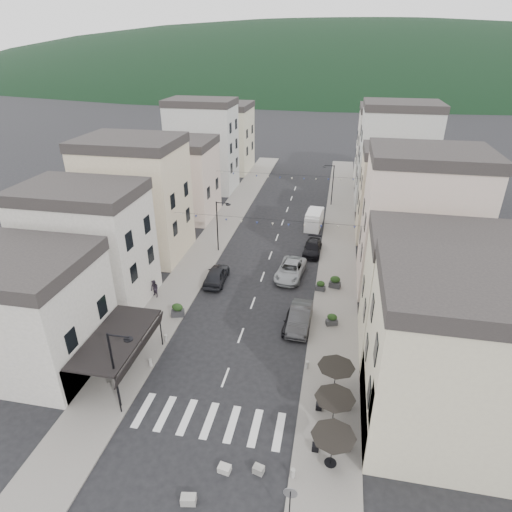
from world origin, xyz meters
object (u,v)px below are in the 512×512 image
(parked_car_b, at_px, (300,318))
(parked_car_d, at_px, (312,248))
(parked_car_a, at_px, (294,321))
(pedestrian_a, at_px, (139,334))
(parked_car_c, at_px, (291,270))
(delivery_van, at_px, (314,219))
(parked_car_e, at_px, (216,275))
(pedestrian_b, at_px, (155,289))

(parked_car_b, height_order, parked_car_d, parked_car_b)
(parked_car_a, distance_m, pedestrian_a, 12.69)
(parked_car_c, height_order, delivery_van, delivery_van)
(parked_car_d, bearing_deg, parked_car_e, -134.09)
(parked_car_c, xyz_separation_m, parked_car_d, (1.80, 5.86, -0.10))
(parked_car_a, relative_size, pedestrian_a, 2.30)
(parked_car_e, relative_size, delivery_van, 0.98)
(parked_car_e, bearing_deg, parked_car_b, 145.15)
(parked_car_a, height_order, pedestrian_a, pedestrian_a)
(delivery_van, height_order, pedestrian_a, delivery_van)
(parked_car_d, bearing_deg, parked_car_c, -104.53)
(parked_car_d, xyz_separation_m, pedestrian_a, (-12.31, -19.06, 0.31))
(delivery_van, bearing_deg, pedestrian_b, -119.23)
(parked_car_b, distance_m, pedestrian_a, 13.24)
(parked_car_b, bearing_deg, pedestrian_a, -156.43)
(parked_car_b, height_order, parked_car_c, parked_car_b)
(parked_car_d, distance_m, parked_car_e, 12.28)
(parked_car_a, distance_m, parked_car_b, 0.59)
(parked_car_e, bearing_deg, parked_car_a, 142.20)
(parked_car_b, bearing_deg, parked_car_e, 149.19)
(parked_car_d, bearing_deg, pedestrian_b, -135.55)
(parked_car_a, bearing_deg, parked_car_d, 91.44)
(parked_car_c, relative_size, parked_car_e, 1.16)
(parked_car_e, bearing_deg, parked_car_d, -138.63)
(parked_car_e, height_order, pedestrian_b, pedestrian_b)
(parked_car_c, bearing_deg, pedestrian_a, -122.78)
(parked_car_d, relative_size, delivery_van, 0.95)
(delivery_van, height_order, pedestrian_b, delivery_van)
(parked_car_c, relative_size, parked_car_d, 1.20)
(parked_car_d, relative_size, parked_car_e, 0.97)
(parked_car_a, height_order, parked_car_d, parked_car_a)
(parked_car_e, distance_m, pedestrian_b, 6.28)
(parked_car_d, bearing_deg, delivery_van, 95.51)
(parked_car_b, bearing_deg, pedestrian_b, 174.56)
(parked_car_a, distance_m, pedestrian_b, 13.52)
(parked_car_d, xyz_separation_m, delivery_van, (-0.41, 7.82, 0.44))
(parked_car_e, xyz_separation_m, delivery_van, (8.52, 16.25, 0.30))
(parked_car_c, xyz_separation_m, pedestrian_b, (-12.00, -6.52, 0.22))
(parked_car_c, distance_m, pedestrian_a, 16.87)
(parked_car_d, height_order, pedestrian_a, pedestrian_a)
(pedestrian_b, bearing_deg, parked_car_c, 55.42)
(parked_car_b, height_order, pedestrian_a, pedestrian_a)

